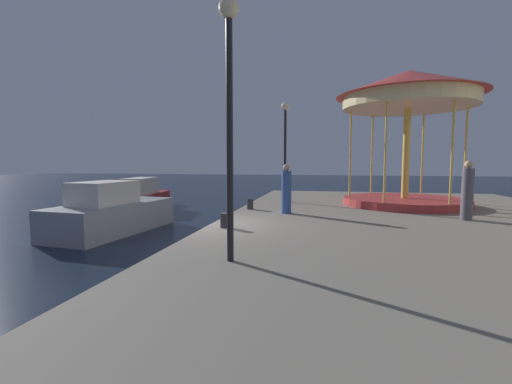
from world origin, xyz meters
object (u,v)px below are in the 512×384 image
carousel (408,105)px  bollard_center (225,220)px  motorboat_grey (111,213)px  lamp_post_far_end (285,134)px  lamp_post_mid_promenade (229,86)px  bollard_north (250,204)px  person_far_corner (286,190)px  motorboat_red (139,198)px  person_near_carousel (467,192)px

carousel → bollard_center: (-5.93, -6.27, -3.92)m
motorboat_grey → lamp_post_far_end: size_ratio=1.16×
lamp_post_mid_promenade → bollard_north: bearing=99.5°
lamp_post_mid_promenade → lamp_post_far_end: (-0.15, 9.63, -0.09)m
carousel → person_far_corner: bearing=-144.4°
motorboat_red → lamp_post_far_end: size_ratio=1.38×
bollard_center → bollard_north: bearing=91.7°
person_near_carousel → lamp_post_far_end: bearing=147.5°
lamp_post_far_end → bollard_center: (-0.88, -6.56, -2.82)m
person_far_corner → bollard_center: bearing=-114.4°
bollard_center → carousel: bearing=46.6°
carousel → lamp_post_mid_promenade: carousel is taller
bollard_center → person_near_carousel: size_ratio=0.22×
motorboat_grey → motorboat_red: bearing=111.3°
bollard_north → motorboat_red: bearing=148.4°
motorboat_grey → motorboat_red: (-2.31, 5.92, -0.09)m
lamp_post_far_end → person_far_corner: 4.23m
lamp_post_far_end → bollard_center: size_ratio=11.11×
lamp_post_far_end → bollard_north: size_ratio=11.11×
bollard_north → person_far_corner: 1.77m
motorboat_red → person_near_carousel: size_ratio=3.34×
motorboat_grey → person_near_carousel: bearing=1.9°
lamp_post_far_end → lamp_post_mid_promenade: bearing=-89.1°
motorboat_red → carousel: (13.25, -1.93, 4.29)m
person_near_carousel → bollard_north: bearing=171.3°
person_near_carousel → person_far_corner: person_near_carousel is taller
lamp_post_mid_promenade → person_far_corner: bearing=86.9°
lamp_post_far_end → person_near_carousel: (6.11, -3.89, -2.16)m
lamp_post_mid_promenade → lamp_post_far_end: bearing=90.9°
bollard_north → lamp_post_far_end: bearing=70.5°
person_near_carousel → person_far_corner: bearing=176.8°
motorboat_red → person_far_corner: bearing=-30.9°
motorboat_red → lamp_post_far_end: 8.95m
bollard_north → person_far_corner: bearing=-27.7°
lamp_post_mid_promenade → bollard_center: lamp_post_mid_promenade is taller
carousel → person_near_carousel: (1.06, -3.59, -3.26)m
lamp_post_mid_promenade → person_far_corner: (0.33, 6.06, -2.31)m
lamp_post_mid_promenade → person_near_carousel: (5.96, 5.74, -2.25)m
carousel → person_near_carousel: size_ratio=3.13×
motorboat_red → person_far_corner: (8.68, -5.20, 0.97)m
bollard_center → motorboat_grey: bearing=155.6°
carousel → lamp_post_far_end: size_ratio=1.30×
lamp_post_mid_promenade → bollard_center: (-1.03, 3.07, -2.92)m
lamp_post_mid_promenade → lamp_post_far_end: 9.63m
bollard_north → person_near_carousel: size_ratio=0.22×
person_far_corner → bollard_north: bearing=152.3°
bollard_center → person_near_carousel: (6.99, 2.67, 0.66)m
motorboat_red → person_far_corner: 10.17m
bollard_north → person_far_corner: size_ratio=0.23×
motorboat_red → person_near_carousel: 15.37m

